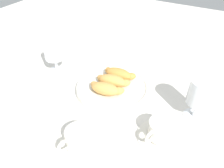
{
  "coord_description": "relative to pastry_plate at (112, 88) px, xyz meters",
  "views": [
    {
      "loc": [
        0.32,
        -0.55,
        0.51
      ],
      "look_at": [
        0.02,
        -0.0,
        0.03
      ],
      "focal_mm": 35.27,
      "sensor_mm": 36.0,
      "label": 1
    }
  ],
  "objects": [
    {
      "name": "croissant_large",
      "position": [
        0.0,
        -0.05,
        0.03
      ],
      "size": [
        0.14,
        0.08,
        0.04
      ],
      "color": "#D6994C",
      "rests_on": "pastry_plate"
    },
    {
      "name": "coffee_cup_near",
      "position": [
        0.04,
        -0.26,
        0.01
      ],
      "size": [
        0.14,
        0.14,
        0.06
      ],
      "color": "silver",
      "rests_on": "ground_plane"
    },
    {
      "name": "coffee_cup_far",
      "position": [
        0.23,
        -0.12,
        0.01
      ],
      "size": [
        0.14,
        0.14,
        0.06
      ],
      "color": "silver",
      "rests_on": "ground_plane"
    },
    {
      "name": "croissant_small",
      "position": [
        -0.0,
        0.0,
        0.03
      ],
      "size": [
        0.14,
        0.08,
        0.04
      ],
      "color": "#D6994C",
      "rests_on": "pastry_plate"
    },
    {
      "name": "pastry_plate",
      "position": [
        0.0,
        0.0,
        0.0
      ],
      "size": [
        0.26,
        0.26,
        0.02
      ],
      "color": "silver",
      "rests_on": "ground_plane"
    },
    {
      "name": "juice_glass_right",
      "position": [
        -0.26,
        0.0,
        0.08
      ],
      "size": [
        0.08,
        0.08,
        0.14
      ],
      "color": "white",
      "rests_on": "ground_plane"
    },
    {
      "name": "sugar_packet",
      "position": [
        -0.16,
        0.09,
        -0.01
      ],
      "size": [
        0.06,
        0.06,
        0.01
      ],
      "primitive_type": "cube",
      "rotation": [
        0.0,
        0.0,
        -0.56
      ],
      "color": "white",
      "rests_on": "ground_plane"
    },
    {
      "name": "ground_plane",
      "position": [
        -0.02,
        0.0,
        -0.01
      ],
      "size": [
        2.2,
        2.2,
        0.0
      ],
      "primitive_type": "plane",
      "color": "silver"
    },
    {
      "name": "juice_glass_left",
      "position": [
        0.29,
        0.02,
        0.08
      ],
      "size": [
        0.08,
        0.08,
        0.14
      ],
      "color": "white",
      "rests_on": "ground_plane"
    },
    {
      "name": "croissant_extra",
      "position": [
        -0.0,
        0.05,
        0.03
      ],
      "size": [
        0.14,
        0.07,
        0.04
      ],
      "color": "#CC893D",
      "rests_on": "pastry_plate"
    }
  ]
}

